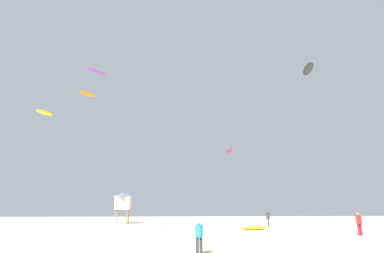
{
  "coord_description": "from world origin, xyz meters",
  "views": [
    {
      "loc": [
        -2.23,
        -10.03,
        2.32
      ],
      "look_at": [
        0.0,
        20.76,
        10.86
      ],
      "focal_mm": 27.01,
      "sensor_mm": 36.0,
      "label": 1
    }
  ],
  "objects_px": {
    "person_midground": "(359,222)",
    "kite_aloft_4": "(44,113)",
    "lifeguard_tower": "(123,201)",
    "kite_grounded_near": "(254,228)",
    "kite_aloft_2": "(88,94)",
    "kite_aloft_3": "(96,71)",
    "person_left": "(268,217)",
    "kite_aloft_1": "(308,69)",
    "person_foreground": "(199,234)",
    "kite_aloft_0": "(229,151)"
  },
  "relations": [
    {
      "from": "person_left",
      "to": "kite_aloft_4",
      "type": "height_order",
      "value": "kite_aloft_4"
    },
    {
      "from": "person_left",
      "to": "kite_aloft_3",
      "type": "relative_size",
      "value": 0.9
    },
    {
      "from": "kite_aloft_2",
      "to": "kite_grounded_near",
      "type": "bearing_deg",
      "value": -31.84
    },
    {
      "from": "kite_aloft_2",
      "to": "kite_aloft_4",
      "type": "height_order",
      "value": "kite_aloft_2"
    },
    {
      "from": "kite_aloft_4",
      "to": "person_foreground",
      "type": "bearing_deg",
      "value": -50.65
    },
    {
      "from": "kite_aloft_1",
      "to": "person_foreground",
      "type": "bearing_deg",
      "value": -131.63
    },
    {
      "from": "person_foreground",
      "to": "person_left",
      "type": "xyz_separation_m",
      "value": [
        10.07,
        19.56,
        0.07
      ]
    },
    {
      "from": "kite_aloft_1",
      "to": "kite_aloft_4",
      "type": "bearing_deg",
      "value": 173.91
    },
    {
      "from": "kite_aloft_3",
      "to": "kite_aloft_2",
      "type": "bearing_deg",
      "value": 108.6
    },
    {
      "from": "kite_aloft_4",
      "to": "kite_aloft_2",
      "type": "bearing_deg",
      "value": 62.4
    },
    {
      "from": "person_foreground",
      "to": "kite_aloft_4",
      "type": "xyz_separation_m",
      "value": [
        -18.53,
        22.6,
        13.44
      ]
    },
    {
      "from": "person_foreground",
      "to": "lifeguard_tower",
      "type": "distance_m",
      "value": 27.83
    },
    {
      "from": "person_left",
      "to": "kite_grounded_near",
      "type": "xyz_separation_m",
      "value": [
        -2.93,
        -4.28,
        -0.84
      ]
    },
    {
      "from": "kite_grounded_near",
      "to": "kite_aloft_2",
      "type": "relative_size",
      "value": 1.43
    },
    {
      "from": "person_midground",
      "to": "kite_aloft_3",
      "type": "height_order",
      "value": "kite_aloft_3"
    },
    {
      "from": "person_left",
      "to": "kite_aloft_4",
      "type": "distance_m",
      "value": 31.72
    },
    {
      "from": "lifeguard_tower",
      "to": "kite_aloft_1",
      "type": "height_order",
      "value": "kite_aloft_1"
    },
    {
      "from": "kite_aloft_1",
      "to": "kite_aloft_3",
      "type": "distance_m",
      "value": 27.57
    },
    {
      "from": "person_foreground",
      "to": "kite_grounded_near",
      "type": "xyz_separation_m",
      "value": [
        7.14,
        15.27,
        -0.76
      ]
    },
    {
      "from": "person_left",
      "to": "kite_aloft_0",
      "type": "distance_m",
      "value": 11.61
    },
    {
      "from": "person_midground",
      "to": "kite_aloft_0",
      "type": "distance_m",
      "value": 20.9
    },
    {
      "from": "kite_grounded_near",
      "to": "kite_aloft_4",
      "type": "xyz_separation_m",
      "value": [
        -25.67,
        7.33,
        14.2
      ]
    },
    {
      "from": "kite_aloft_2",
      "to": "kite_aloft_4",
      "type": "bearing_deg",
      "value": -117.6
    },
    {
      "from": "kite_aloft_1",
      "to": "kite_aloft_3",
      "type": "xyz_separation_m",
      "value": [
        -25.27,
        -9.35,
        -5.84
      ]
    },
    {
      "from": "lifeguard_tower",
      "to": "kite_aloft_3",
      "type": "distance_m",
      "value": 20.47
    },
    {
      "from": "kite_aloft_2",
      "to": "kite_aloft_3",
      "type": "height_order",
      "value": "kite_aloft_2"
    },
    {
      "from": "person_midground",
      "to": "kite_aloft_4",
      "type": "xyz_separation_m",
      "value": [
        -32.64,
        13.97,
        13.35
      ]
    },
    {
      "from": "lifeguard_tower",
      "to": "kite_aloft_0",
      "type": "xyz_separation_m",
      "value": [
        15.08,
        -0.49,
        7.1
      ]
    },
    {
      "from": "kite_grounded_near",
      "to": "kite_aloft_4",
      "type": "height_order",
      "value": "kite_aloft_4"
    },
    {
      "from": "lifeguard_tower",
      "to": "kite_aloft_4",
      "type": "xyz_separation_m",
      "value": [
        -10.49,
        -3.96,
        11.35
      ]
    },
    {
      "from": "lifeguard_tower",
      "to": "kite_aloft_3",
      "type": "bearing_deg",
      "value": -91.64
    },
    {
      "from": "person_left",
      "to": "lifeguard_tower",
      "type": "relative_size",
      "value": 0.43
    },
    {
      "from": "lifeguard_tower",
      "to": "kite_grounded_near",
      "type": "bearing_deg",
      "value": -36.64
    },
    {
      "from": "lifeguard_tower",
      "to": "kite_aloft_1",
      "type": "relative_size",
      "value": 1.02
    },
    {
      "from": "kite_grounded_near",
      "to": "lifeguard_tower",
      "type": "xyz_separation_m",
      "value": [
        -15.18,
        11.29,
        2.85
      ]
    },
    {
      "from": "lifeguard_tower",
      "to": "kite_aloft_3",
      "type": "xyz_separation_m",
      "value": [
        -0.49,
        -17.07,
        11.29
      ]
    },
    {
      "from": "person_left",
      "to": "kite_aloft_0",
      "type": "xyz_separation_m",
      "value": [
        -3.03,
        6.52,
        9.12
      ]
    },
    {
      "from": "kite_aloft_0",
      "to": "kite_aloft_3",
      "type": "bearing_deg",
      "value": -133.2
    },
    {
      "from": "lifeguard_tower",
      "to": "kite_aloft_3",
      "type": "height_order",
      "value": "kite_aloft_3"
    },
    {
      "from": "kite_aloft_2",
      "to": "person_left",
      "type": "bearing_deg",
      "value": -20.75
    },
    {
      "from": "kite_aloft_0",
      "to": "kite_aloft_4",
      "type": "relative_size",
      "value": 1.11
    },
    {
      "from": "kite_aloft_4",
      "to": "lifeguard_tower",
      "type": "bearing_deg",
      "value": 20.69
    },
    {
      "from": "kite_aloft_0",
      "to": "kite_aloft_3",
      "type": "relative_size",
      "value": 1.43
    },
    {
      "from": "kite_aloft_3",
      "to": "person_midground",
      "type": "bearing_deg",
      "value": -2.16
    },
    {
      "from": "person_foreground",
      "to": "kite_aloft_0",
      "type": "xyz_separation_m",
      "value": [
        7.04,
        26.07,
        9.19
      ]
    },
    {
      "from": "kite_aloft_0",
      "to": "person_foreground",
      "type": "bearing_deg",
      "value": -105.1
    },
    {
      "from": "kite_grounded_near",
      "to": "kite_aloft_3",
      "type": "bearing_deg",
      "value": -159.75
    },
    {
      "from": "person_midground",
      "to": "kite_aloft_2",
      "type": "relative_size",
      "value": 0.71
    },
    {
      "from": "person_midground",
      "to": "kite_aloft_1",
      "type": "height_order",
      "value": "kite_aloft_1"
    },
    {
      "from": "kite_grounded_near",
      "to": "person_midground",
      "type": "bearing_deg",
      "value": -43.59
    }
  ]
}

